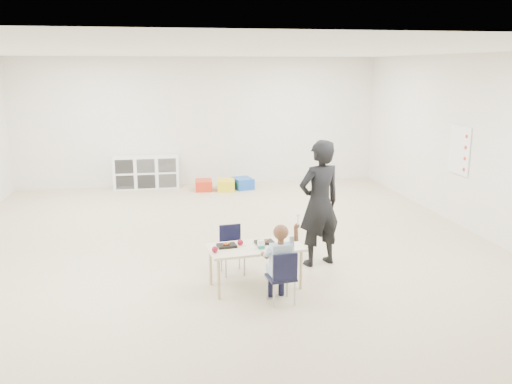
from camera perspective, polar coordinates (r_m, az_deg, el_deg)
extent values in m
plane|color=beige|center=(8.00, -3.25, -5.86)|extent=(9.00, 9.00, 0.00)
plane|color=white|center=(7.57, -3.53, 14.60)|extent=(9.00, 9.00, 0.00)
cube|color=white|center=(12.11, -5.96, 7.37)|extent=(8.00, 0.02, 2.80)
cube|color=white|center=(3.37, 5.91, -7.86)|extent=(8.00, 0.02, 2.80)
cube|color=white|center=(9.05, 22.73, 4.48)|extent=(0.02, 9.00, 2.80)
cube|color=beige|center=(6.46, -0.08, -5.86)|extent=(1.18, 0.69, 0.03)
cube|color=black|center=(6.56, 0.89, -5.31)|extent=(0.24, 0.18, 0.03)
cube|color=black|center=(6.44, -3.10, -5.66)|extent=(0.24, 0.18, 0.03)
cube|color=white|center=(6.36, 0.53, -5.57)|extent=(0.08, 0.08, 0.10)
ellipsoid|color=#B4824A|center=(6.44, 2.75, -5.50)|extent=(0.09, 0.09, 0.07)
sphere|color=maroon|center=(6.49, -1.67, -5.32)|extent=(0.07, 0.07, 0.07)
sphere|color=maroon|center=(6.26, -4.36, -6.06)|extent=(0.07, 0.07, 0.07)
cube|color=white|center=(12.01, -11.48, 2.06)|extent=(1.40, 0.40, 0.70)
cube|color=white|center=(9.56, 20.62, 4.16)|extent=(0.02, 0.60, 0.80)
imported|color=black|center=(7.16, 6.68, -1.20)|extent=(0.71, 0.57, 1.68)
cube|color=red|center=(11.65, -5.53, 0.72)|extent=(0.38, 0.47, 0.22)
cube|color=yellow|center=(11.61, -3.16, 0.74)|extent=(0.42, 0.51, 0.23)
cube|color=#184EB4|center=(11.77, -1.40, 0.93)|extent=(0.46, 0.54, 0.23)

